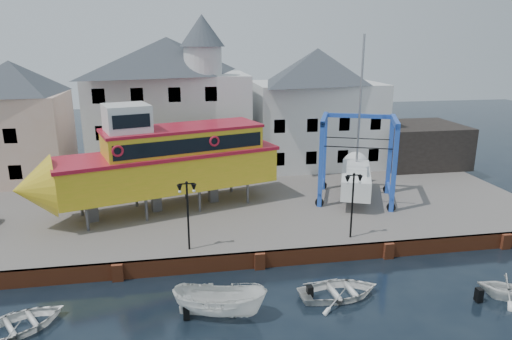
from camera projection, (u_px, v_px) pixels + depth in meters
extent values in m
plane|color=black|center=(260.00, 268.00, 26.72)|extent=(140.00, 140.00, 0.00)
cube|color=#625D59|center=(236.00, 199.00, 37.01)|extent=(44.00, 22.00, 1.00)
cube|color=brown|center=(259.00, 260.00, 26.69)|extent=(44.00, 0.25, 1.00)
cube|color=brown|center=(118.00, 272.00, 25.22)|extent=(0.60, 0.36, 1.00)
cube|color=brown|center=(260.00, 261.00, 26.53)|extent=(0.60, 0.36, 1.00)
cube|color=brown|center=(388.00, 251.00, 27.84)|extent=(0.60, 0.36, 1.00)
cube|color=brown|center=(505.00, 241.00, 29.15)|extent=(0.60, 0.36, 1.00)
cube|color=beige|center=(19.00, 138.00, 39.54)|extent=(8.00, 7.00, 7.50)
pyramid|color=#373F48|center=(10.00, 78.00, 38.14)|extent=(8.00, 7.00, 2.80)
cube|color=black|center=(16.00, 172.00, 36.93)|extent=(1.00, 0.08, 1.20)
cube|color=black|center=(10.00, 136.00, 36.11)|extent=(1.00, 0.08, 1.20)
cube|color=silver|center=(171.00, 124.00, 41.94)|extent=(14.00, 8.00, 9.00)
pyramid|color=#373F48|center=(167.00, 56.00, 40.28)|extent=(14.00, 8.00, 3.20)
cube|color=black|center=(105.00, 168.00, 38.07)|extent=(1.00, 0.08, 1.20)
cube|color=black|center=(142.00, 167.00, 38.57)|extent=(1.00, 0.08, 1.20)
cube|color=black|center=(178.00, 165.00, 39.06)|extent=(1.00, 0.08, 1.20)
cube|color=black|center=(213.00, 164.00, 39.55)|extent=(1.00, 0.08, 1.20)
cube|color=black|center=(102.00, 133.00, 37.26)|extent=(1.00, 0.08, 1.20)
cube|color=black|center=(140.00, 132.00, 37.75)|extent=(1.00, 0.08, 1.20)
cube|color=black|center=(176.00, 131.00, 38.24)|extent=(1.00, 0.08, 1.20)
cube|color=black|center=(212.00, 129.00, 38.73)|extent=(1.00, 0.08, 1.20)
cube|color=black|center=(98.00, 96.00, 36.44)|extent=(1.00, 0.08, 1.20)
cube|color=black|center=(137.00, 95.00, 36.93)|extent=(1.00, 0.08, 1.20)
cube|color=black|center=(174.00, 95.00, 37.42)|extent=(1.00, 0.08, 1.20)
cube|color=black|center=(211.00, 94.00, 37.91)|extent=(1.00, 0.08, 1.20)
cylinder|color=silver|center=(203.00, 61.00, 38.60)|extent=(3.20, 3.20, 2.40)
cone|color=#373F48|center=(202.00, 30.00, 37.92)|extent=(3.80, 3.80, 2.60)
cube|color=silver|center=(315.00, 124.00, 44.84)|extent=(12.00, 8.00, 8.00)
pyramid|color=#373F48|center=(317.00, 66.00, 43.32)|extent=(12.00, 8.00, 3.20)
cube|color=black|center=(279.00, 159.00, 41.01)|extent=(1.00, 0.08, 1.20)
cube|color=black|center=(311.00, 158.00, 41.50)|extent=(1.00, 0.08, 1.20)
cube|color=black|center=(343.00, 156.00, 41.99)|extent=(1.00, 0.08, 1.20)
cube|color=black|center=(373.00, 155.00, 42.48)|extent=(1.00, 0.08, 1.20)
cube|color=black|center=(280.00, 126.00, 40.19)|extent=(1.00, 0.08, 1.20)
cube|color=black|center=(312.00, 125.00, 40.68)|extent=(1.00, 0.08, 1.20)
cube|color=black|center=(344.00, 124.00, 41.17)|extent=(1.00, 0.08, 1.20)
cube|color=black|center=(376.00, 123.00, 41.66)|extent=(1.00, 0.08, 1.20)
cube|color=black|center=(418.00, 144.00, 45.13)|extent=(8.00, 7.00, 4.00)
cylinder|color=black|center=(188.00, 217.00, 26.38)|extent=(0.12, 0.12, 4.00)
cube|color=black|center=(187.00, 184.00, 25.82)|extent=(0.90, 0.06, 0.06)
sphere|color=black|center=(187.00, 183.00, 25.80)|extent=(0.16, 0.16, 0.16)
cone|color=black|center=(180.00, 189.00, 25.83)|extent=(0.32, 0.32, 0.45)
sphere|color=white|center=(180.00, 192.00, 25.88)|extent=(0.18, 0.18, 0.18)
cone|color=black|center=(194.00, 188.00, 25.96)|extent=(0.32, 0.32, 0.45)
sphere|color=white|center=(194.00, 191.00, 26.01)|extent=(0.18, 0.18, 0.18)
cylinder|color=black|center=(352.00, 207.00, 28.02)|extent=(0.12, 0.12, 4.00)
cube|color=black|center=(354.00, 175.00, 27.46)|extent=(0.90, 0.06, 0.06)
sphere|color=black|center=(354.00, 174.00, 27.44)|extent=(0.16, 0.16, 0.16)
cone|color=black|center=(347.00, 180.00, 27.47)|extent=(0.32, 0.32, 0.45)
sphere|color=white|center=(347.00, 183.00, 27.52)|extent=(0.18, 0.18, 0.18)
cone|color=black|center=(360.00, 179.00, 27.60)|extent=(0.32, 0.32, 0.45)
sphere|color=white|center=(360.00, 182.00, 27.65)|extent=(0.18, 0.18, 0.18)
cylinder|color=#59595E|center=(87.00, 219.00, 29.36)|extent=(0.25, 0.25, 1.64)
cylinder|color=#59595E|center=(81.00, 204.00, 31.99)|extent=(0.25, 0.25, 1.64)
cylinder|color=#59595E|center=(146.00, 209.00, 31.02)|extent=(0.25, 0.25, 1.64)
cylinder|color=#59595E|center=(136.00, 196.00, 33.65)|extent=(0.25, 0.25, 1.64)
cylinder|color=#59595E|center=(200.00, 200.00, 32.69)|extent=(0.25, 0.25, 1.64)
cylinder|color=#59595E|center=(186.00, 189.00, 35.32)|extent=(0.25, 0.25, 1.64)
cylinder|color=#59595E|center=(248.00, 193.00, 34.36)|extent=(0.25, 0.25, 1.64)
cylinder|color=#59595E|center=(231.00, 182.00, 36.99)|extent=(0.25, 0.25, 1.64)
cube|color=#59595E|center=(93.00, 210.00, 30.91)|extent=(0.79, 0.72, 1.64)
cube|color=#59595E|center=(156.00, 200.00, 32.81)|extent=(0.79, 0.72, 1.64)
cube|color=#59595E|center=(213.00, 191.00, 34.72)|extent=(0.79, 0.72, 1.64)
cube|color=gold|center=(170.00, 171.00, 32.74)|extent=(15.88, 8.48, 2.41)
cone|color=gold|center=(34.00, 188.00, 28.88)|extent=(3.52, 4.68, 4.16)
cube|color=#AF162C|center=(169.00, 153.00, 32.38)|extent=(16.24, 8.74, 0.24)
cube|color=gold|center=(183.00, 141.00, 32.65)|extent=(11.56, 6.77, 1.75)
cube|color=black|center=(192.00, 146.00, 31.01)|extent=(10.07, 3.14, 0.99)
cube|color=black|center=(175.00, 136.00, 34.26)|extent=(10.07, 3.14, 0.99)
cube|color=#AF162C|center=(182.00, 128.00, 32.38)|extent=(11.80, 6.94, 0.20)
cube|color=white|center=(127.00, 119.00, 30.47)|extent=(3.56, 3.56, 1.99)
cube|color=black|center=(131.00, 121.00, 29.20)|extent=(2.30, 0.76, 0.88)
torus|color=#AF162C|center=(118.00, 151.00, 28.78)|extent=(0.78, 0.37, 0.77)
torus|color=#AF162C|center=(214.00, 141.00, 31.64)|extent=(0.78, 0.37, 0.77)
cube|color=#2248AB|center=(321.00, 165.00, 33.03)|extent=(0.41, 0.41, 6.35)
cylinder|color=black|center=(319.00, 202.00, 33.81)|extent=(0.67, 0.44, 0.64)
cube|color=#2248AB|center=(324.00, 152.00, 37.00)|extent=(0.41, 0.41, 6.35)
cylinder|color=black|center=(323.00, 185.00, 37.78)|extent=(0.67, 0.44, 0.64)
cube|color=#2248AB|center=(394.00, 169.00, 32.03)|extent=(0.41, 0.41, 6.35)
cylinder|color=black|center=(391.00, 207.00, 32.81)|extent=(0.67, 0.44, 0.64)
cube|color=#2248AB|center=(390.00, 155.00, 36.01)|extent=(0.41, 0.41, 6.35)
cylinder|color=black|center=(387.00, 189.00, 36.79)|extent=(0.67, 0.44, 0.64)
cube|color=#2248AB|center=(324.00, 119.00, 34.19)|extent=(1.95, 4.34, 0.44)
cube|color=#2248AB|center=(322.00, 186.00, 35.63)|extent=(1.86, 4.31, 0.19)
cube|color=#2248AB|center=(395.00, 121.00, 33.20)|extent=(1.95, 4.34, 0.44)
cube|color=#2248AB|center=(389.00, 190.00, 34.64)|extent=(1.86, 4.31, 0.19)
cube|color=#2248AB|center=(359.00, 116.00, 35.69)|extent=(5.19, 2.28, 0.32)
cube|color=white|center=(356.00, 179.00, 34.94)|extent=(4.43, 7.10, 1.45)
cone|color=white|center=(355.00, 166.00, 38.75)|extent=(2.47, 2.11, 2.09)
cube|color=#59595E|center=(355.00, 192.00, 35.22)|extent=(0.80, 1.60, 0.64)
cube|color=white|center=(356.00, 168.00, 34.24)|extent=(2.35, 3.07, 0.54)
cylinder|color=#99999E|center=(360.00, 104.00, 33.81)|extent=(0.21, 0.21, 9.98)
cube|color=black|center=(358.00, 148.00, 32.62)|extent=(4.56, 1.88, 0.05)
cube|color=black|center=(358.00, 138.00, 35.70)|extent=(4.56, 1.88, 0.05)
imported|color=white|center=(220.00, 316.00, 22.09)|extent=(4.90, 2.94, 1.78)
imported|color=white|center=(339.00, 296.00, 23.78)|extent=(4.49, 3.35, 0.89)
imported|color=white|center=(506.00, 299.00, 23.55)|extent=(3.72, 3.61, 1.49)
imported|color=white|center=(18.00, 331.00, 20.93)|extent=(5.28, 4.88, 0.89)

